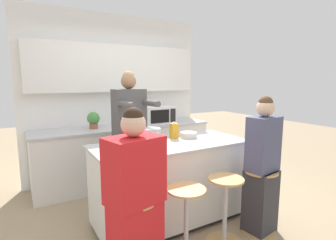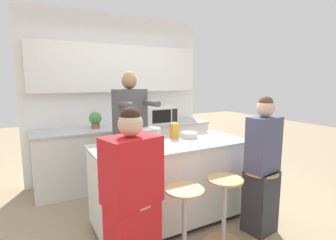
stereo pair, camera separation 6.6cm
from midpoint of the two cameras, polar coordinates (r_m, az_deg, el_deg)
name	(u,v)px [view 2 (the right image)]	position (r m, az deg, el deg)	size (l,w,h in m)	color
ground_plane	(171,220)	(3.31, 1.30, -20.95)	(16.00, 16.00, 0.00)	tan
wall_back	(119,86)	(4.50, -10.18, 7.36)	(3.02, 0.22, 2.70)	white
back_counter	(127,153)	(4.36, -8.40, -7.11)	(2.81, 0.68, 0.91)	white
kitchen_island	(171,182)	(3.10, 1.33, -13.33)	(1.77, 0.77, 0.94)	black
bar_stool_leftmost	(134,237)	(2.37, -6.57, -23.97)	(0.38, 0.38, 0.69)	tan
bar_stool_center_left	(184,224)	(2.54, 4.37, -21.56)	(0.38, 0.38, 0.69)	tan
bar_stool_center_right	(224,211)	(2.80, 12.82, -18.67)	(0.38, 0.38, 0.69)	tan
bar_stool_rightmost	(260,201)	(3.10, 19.91, -16.21)	(0.38, 0.38, 0.69)	tan
person_cooking	(131,141)	(3.37, -7.57, -4.56)	(0.43, 0.57, 1.75)	#383842
person_wrapped_blanket	(132,203)	(2.17, -6.90, -17.42)	(0.48, 0.37, 1.44)	red
person_seated_near	(262,172)	(2.99, 20.38, -10.50)	(0.37, 0.31, 1.48)	#333338
cooking_pot	(150,135)	(2.95, -3.23, -3.37)	(0.32, 0.23, 0.17)	#B7BABC
fruit_bowl	(189,135)	(3.23, 5.18, -3.27)	(0.21, 0.21, 0.07)	silver
mixing_bowl_steel	(112,147)	(2.67, -11.49, -5.85)	(0.17, 0.17, 0.08)	silver
coffee_cup_near	(159,147)	(2.63, -1.34, -5.88)	(0.10, 0.07, 0.08)	#DB4C51
juice_carton	(174,131)	(3.18, 1.95, -2.34)	(0.08, 0.08, 0.20)	gold
microwave	(160,115)	(4.42, -1.38, 1.10)	(0.54, 0.35, 0.28)	white
potted_plant	(95,119)	(4.09, -15.10, 0.17)	(0.19, 0.19, 0.25)	#93563D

